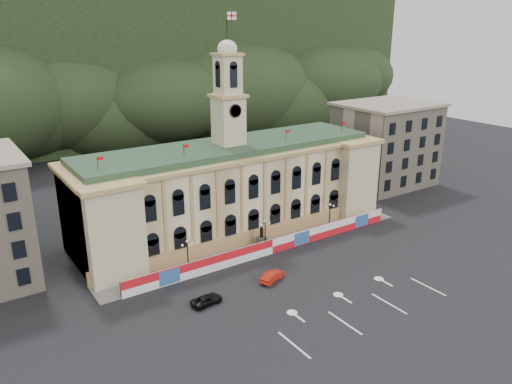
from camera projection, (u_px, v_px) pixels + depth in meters
ground at (336, 293)px, 68.75m from camera, size 260.00×260.00×0.00m
lane_markings at (362, 309)px, 64.82m from camera, size 26.00×10.00×0.02m
hill_ridge at (76, 75)px, 158.24m from camera, size 230.00×80.00×64.00m
city_hall at (231, 187)px, 87.91m from camera, size 56.20×17.60×37.10m
side_building_right at (386, 144)px, 112.78m from camera, size 21.00×17.00×18.60m
hoarding_fence at (272, 246)px, 80.20m from camera, size 50.00×0.44×2.50m
pavement at (262, 247)px, 82.65m from camera, size 56.00×5.50×0.16m
statue at (262, 240)px, 82.49m from camera, size 1.40×1.40×3.72m
lamp_left at (188, 253)px, 73.69m from camera, size 1.96×0.44×5.15m
lamp_center at (265, 232)px, 81.10m from camera, size 1.96×0.44×5.15m
lamp_right at (330, 214)px, 88.51m from camera, size 1.96×0.44×5.15m
red_sedan at (272, 276)px, 71.82m from camera, size 4.51×5.46×1.46m
black_suv at (207, 300)px, 65.91m from camera, size 2.94×4.83×1.23m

